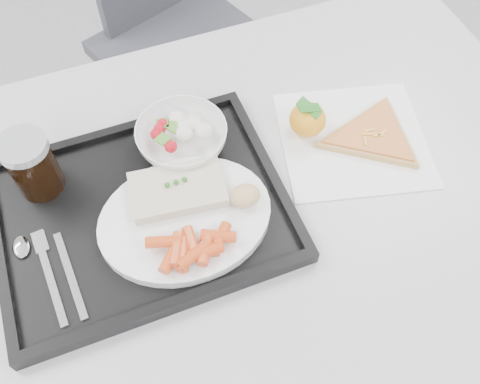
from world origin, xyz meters
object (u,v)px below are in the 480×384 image
object	(u,v)px
table	(232,223)
salad_bowl	(182,138)
tray	(142,213)
pizza_slice	(373,136)
tangerine	(307,119)
chair	(176,8)
cola_glass	(32,164)
dinner_plate	(185,218)

from	to	relation	value
table	salad_bowl	bearing A→B (deg)	107.93
tray	pizza_slice	world-z (taller)	tray
salad_bowl	tangerine	world-z (taller)	tangerine
table	tangerine	size ratio (longest dim) A/B	16.74
chair	salad_bowl	distance (m)	0.70
chair	cola_glass	distance (m)	0.80
chair	pizza_slice	xyz separation A→B (m)	(0.15, -0.73, 0.22)
tray	tangerine	distance (m)	0.32
table	dinner_plate	xyz separation A→B (m)	(-0.08, -0.02, 0.09)
salad_bowl	pizza_slice	distance (m)	0.33
chair	salad_bowl	world-z (taller)	chair
table	salad_bowl	xyz separation A→B (m)	(-0.04, 0.13, 0.11)
chair	table	bearing A→B (deg)	-99.20
tray	salad_bowl	xyz separation A→B (m)	(0.10, 0.10, 0.03)
cola_glass	tangerine	size ratio (longest dim) A/B	1.51
table	salad_bowl	distance (m)	0.17
tangerine	cola_glass	bearing A→B (deg)	174.31
chair	tangerine	size ratio (longest dim) A/B	12.98
dinner_plate	cola_glass	xyz separation A→B (m)	(-0.19, 0.15, 0.05)
tray	cola_glass	bearing A→B (deg)	142.04
chair	pizza_slice	bearing A→B (deg)	-78.23
tray	dinner_plate	xyz separation A→B (m)	(0.06, -0.04, 0.02)
dinner_plate	cola_glass	size ratio (longest dim) A/B	2.50
salad_bowl	pizza_slice	xyz separation A→B (m)	(0.32, -0.09, -0.03)
table	chair	size ratio (longest dim) A/B	1.29
tray	salad_bowl	world-z (taller)	salad_bowl
chair	tangerine	world-z (taller)	chair
table	tray	bearing A→B (deg)	168.69
chair	salad_bowl	xyz separation A→B (m)	(-0.16, -0.64, 0.25)
chair	tray	size ratio (longest dim) A/B	2.07
tangerine	pizza_slice	xyz separation A→B (m)	(0.10, -0.06, -0.02)
tangerine	salad_bowl	bearing A→B (deg)	170.31
salad_bowl	tangerine	bearing A→B (deg)	-9.69
table	chair	xyz separation A→B (m)	(0.12, 0.76, -0.15)
dinner_plate	salad_bowl	distance (m)	0.15
dinner_plate	pizza_slice	world-z (taller)	dinner_plate
salad_bowl	cola_glass	xyz separation A→B (m)	(-0.24, 0.01, 0.03)
tangerine	pizza_slice	size ratio (longest dim) A/B	0.29
tray	pizza_slice	xyz separation A→B (m)	(0.42, 0.00, 0.00)
table	pizza_slice	xyz separation A→B (m)	(0.28, 0.03, 0.08)
tray	chair	bearing A→B (deg)	70.19
table	salad_bowl	size ratio (longest dim) A/B	7.89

